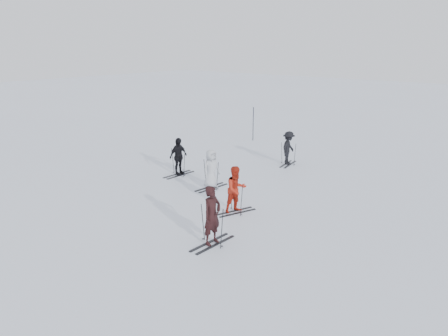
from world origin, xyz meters
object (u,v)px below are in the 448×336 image
(skier_red, at_px, (236,190))
(piste_marker, at_px, (253,124))
(skier_uphill_left, at_px, (178,157))
(skier_uphill_far, at_px, (288,148))
(skier_near_dark, at_px, (212,216))
(skier_grey, at_px, (211,169))

(skier_red, distance_m, piste_marker, 12.41)
(skier_uphill_left, height_order, skier_uphill_far, skier_uphill_left)
(skier_red, height_order, piste_marker, piste_marker)
(skier_near_dark, relative_size, skier_uphill_left, 1.06)
(skier_near_dark, distance_m, skier_uphill_far, 9.94)
(skier_uphill_left, xyz_separation_m, skier_uphill_far, (3.07, 4.87, -0.03))
(skier_near_dark, height_order, skier_uphill_left, skier_near_dark)
(skier_grey, bearing_deg, skier_near_dark, -133.64)
(skier_uphill_far, height_order, piste_marker, piste_marker)
(skier_near_dark, relative_size, skier_red, 1.07)
(skier_uphill_far, bearing_deg, skier_near_dark, -172.37)
(skier_near_dark, distance_m, piste_marker, 15.13)
(skier_near_dark, bearing_deg, skier_uphill_left, 54.58)
(skier_uphill_left, height_order, piste_marker, piste_marker)
(skier_near_dark, relative_size, skier_uphill_far, 1.10)
(skier_near_dark, relative_size, skier_grey, 1.12)
(skier_red, relative_size, skier_uphill_left, 0.99)
(skier_grey, xyz_separation_m, skier_uphill_far, (0.61, 5.35, 0.01))
(skier_near_dark, bearing_deg, skier_uphill_far, 19.35)
(skier_grey, relative_size, skier_uphill_left, 0.95)
(skier_grey, bearing_deg, skier_uphill_far, -1.30)
(skier_near_dark, bearing_deg, skier_red, 23.96)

